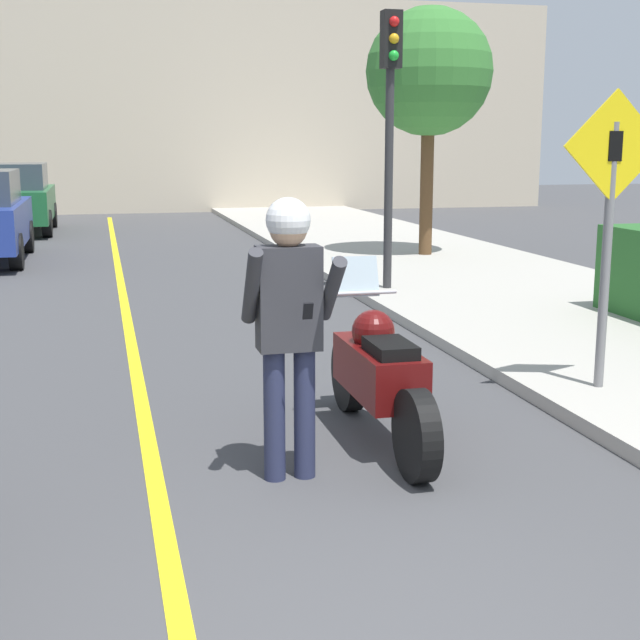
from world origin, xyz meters
name	(u,v)px	position (x,y,z in m)	size (l,w,h in m)	color
road_center_line	(134,357)	(-0.60, 6.00, 0.00)	(0.12, 36.00, 0.01)	yellow
building_backdrop	(123,105)	(0.00, 26.00, 3.34)	(28.00, 1.20, 6.67)	beige
motorcycle	(378,375)	(1.05, 2.90, 0.50)	(0.62, 2.23, 1.29)	black
person_biker	(289,307)	(0.27, 2.32, 1.14)	(0.59, 0.49, 1.83)	#282D4C
crossing_sign	(610,212)	(3.20, 3.45, 1.61)	(0.91, 0.08, 2.47)	slate
traffic_light	(390,99)	(3.09, 8.90, 2.76)	(0.26, 0.30, 3.80)	#2D2D30
street_tree	(429,73)	(5.00, 12.48, 3.39)	(2.28, 2.28, 4.44)	brown
parked_car_green	(13,198)	(-2.90, 19.81, 0.86)	(1.88, 4.20, 1.68)	black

